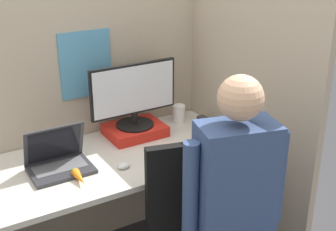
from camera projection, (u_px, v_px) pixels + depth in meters
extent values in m
cube|color=tan|center=(70.00, 127.00, 2.75)|extent=(2.17, 0.04, 1.62)
cube|color=#4C8EB7|center=(86.00, 64.00, 2.64)|extent=(0.30, 0.01, 0.38)
cube|color=tan|center=(233.00, 122.00, 2.81)|extent=(0.04, 1.33, 1.62)
cube|color=beige|center=(96.00, 164.00, 2.48)|extent=(1.67, 0.69, 0.03)
cube|color=#4C4C51|center=(215.00, 184.00, 3.01)|extent=(0.03, 0.58, 0.72)
cube|color=red|center=(135.00, 130.00, 2.77)|extent=(0.33, 0.26, 0.06)
cylinder|color=black|center=(135.00, 124.00, 2.75)|extent=(0.22, 0.22, 0.01)
cylinder|color=black|center=(135.00, 117.00, 2.74)|extent=(0.04, 0.04, 0.08)
cube|color=black|center=(133.00, 89.00, 2.67)|extent=(0.53, 0.02, 0.30)
cube|color=silver|center=(134.00, 90.00, 2.66)|extent=(0.51, 0.00, 0.27)
cube|color=#2D2D33|center=(61.00, 170.00, 2.37)|extent=(0.31, 0.22, 0.02)
cube|color=#5B5B60|center=(60.00, 167.00, 2.38)|extent=(0.26, 0.12, 0.00)
cube|color=#2D2D33|center=(54.00, 144.00, 2.38)|extent=(0.31, 0.08, 0.21)
cube|color=black|center=(55.00, 144.00, 2.38)|extent=(0.27, 0.07, 0.19)
ellipsoid|color=silver|center=(124.00, 166.00, 2.40)|extent=(0.07, 0.05, 0.03)
cube|color=#2D2D33|center=(207.00, 123.00, 2.88)|extent=(0.05, 0.17, 0.05)
cone|color=orange|center=(80.00, 178.00, 2.27)|extent=(0.05, 0.12, 0.05)
cylinder|color=green|center=(74.00, 172.00, 2.33)|extent=(0.03, 0.02, 0.03)
cube|color=black|center=(190.00, 190.00, 2.26)|extent=(0.44, 0.16, 0.50)
cube|color=#334775|center=(235.00, 184.00, 2.03)|extent=(0.38, 0.28, 0.57)
sphere|color=#D8A884|center=(241.00, 98.00, 1.88)|extent=(0.19, 0.19, 0.19)
cylinder|color=#334775|center=(191.00, 191.00, 1.98)|extent=(0.07, 0.07, 0.45)
cylinder|color=#334775|center=(277.00, 177.00, 2.09)|extent=(0.07, 0.07, 0.45)
cylinder|color=white|center=(179.00, 114.00, 2.94)|extent=(0.08, 0.08, 0.11)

